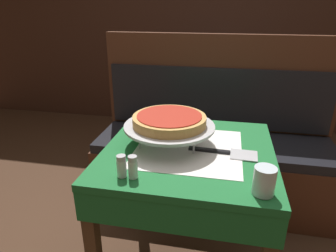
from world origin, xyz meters
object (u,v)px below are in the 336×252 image
(dining_table_rear, at_px, (223,82))
(deep_dish_pizza, at_px, (169,120))
(condiment_caddy, at_px, (221,64))
(pizza_pan_stand, at_px, (169,127))
(salt_shaker, at_px, (122,166))
(water_glass_near, at_px, (264,181))
(pepper_shaker, at_px, (133,167))
(booth_bench, at_px, (212,157))
(pizza_server, at_px, (226,153))
(dining_table_front, at_px, (188,169))

(dining_table_rear, relative_size, deep_dish_pizza, 2.37)
(deep_dish_pizza, xyz_separation_m, condiment_caddy, (0.16, 1.77, -0.08))
(pizza_pan_stand, height_order, salt_shaker, pizza_pan_stand)
(dining_table_rear, height_order, water_glass_near, water_glass_near)
(pepper_shaker, bearing_deg, deep_dish_pizza, 75.88)
(booth_bench, relative_size, salt_shaker, 19.03)
(booth_bench, relative_size, pizza_pan_stand, 4.03)
(pizza_server, bearing_deg, pepper_shaker, -141.87)
(water_glass_near, bearing_deg, booth_bench, 101.27)
(pizza_pan_stand, bearing_deg, salt_shaker, -111.54)
(booth_bench, bearing_deg, pizza_server, -84.02)
(water_glass_near, bearing_deg, salt_shaker, 178.89)
(pizza_server, height_order, water_glass_near, water_glass_near)
(dining_table_rear, relative_size, pizza_server, 2.62)
(dining_table_rear, bearing_deg, salt_shaker, -98.99)
(pizza_pan_stand, distance_m, salt_shaker, 0.32)
(dining_table_rear, xyz_separation_m, deep_dish_pizza, (-0.19, -1.67, 0.22))
(deep_dish_pizza, height_order, pizza_server, deep_dish_pizza)
(deep_dish_pizza, distance_m, condiment_caddy, 1.78)
(dining_table_front, relative_size, deep_dish_pizza, 2.38)
(deep_dish_pizza, bearing_deg, condiment_caddy, 84.79)
(pizza_pan_stand, relative_size, pizza_server, 1.37)
(pizza_pan_stand, xyz_separation_m, condiment_caddy, (0.16, 1.77, -0.05))
(dining_table_front, distance_m, dining_table_rear, 1.69)
(booth_bench, relative_size, condiment_caddy, 11.28)
(booth_bench, distance_m, water_glass_near, 1.14)
(deep_dish_pizza, distance_m, pizza_server, 0.28)
(dining_table_front, relative_size, pepper_shaker, 8.78)
(booth_bench, height_order, pepper_shaker, booth_bench)
(water_glass_near, relative_size, condiment_caddy, 0.68)
(dining_table_front, distance_m, salt_shaker, 0.37)
(deep_dish_pizza, relative_size, condiment_caddy, 2.25)
(dining_table_front, xyz_separation_m, pizza_pan_stand, (-0.09, 0.02, 0.19))
(dining_table_front, height_order, condiment_caddy, condiment_caddy)
(dining_table_rear, relative_size, water_glass_near, 7.87)
(condiment_caddy, bearing_deg, dining_table_rear, -72.76)
(pepper_shaker, bearing_deg, water_glass_near, -1.21)
(booth_bench, xyz_separation_m, salt_shaker, (-0.29, -1.01, 0.46))
(pizza_pan_stand, xyz_separation_m, water_glass_near, (0.37, -0.31, -0.04))
(dining_table_rear, distance_m, condiment_caddy, 0.18)
(dining_table_rear, relative_size, pizza_pan_stand, 1.91)
(pizza_server, distance_m, water_glass_near, 0.30)
(dining_table_front, distance_m, water_glass_near, 0.43)
(booth_bench, bearing_deg, salt_shaker, -105.83)
(pizza_pan_stand, height_order, pizza_server, pizza_pan_stand)
(salt_shaker, height_order, condiment_caddy, condiment_caddy)
(pizza_pan_stand, bearing_deg, pepper_shaker, -104.12)
(condiment_caddy, bearing_deg, deep_dish_pizza, -95.21)
(dining_table_rear, bearing_deg, deep_dish_pizza, -96.63)
(dining_table_rear, xyz_separation_m, pizza_pan_stand, (-0.19, -1.67, 0.19))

